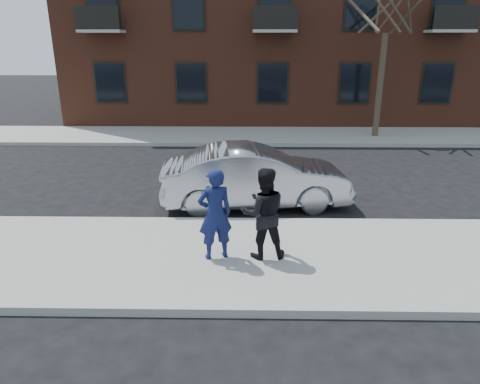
{
  "coord_description": "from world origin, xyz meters",
  "views": [
    {
      "loc": [
        -1.06,
        -7.5,
        3.95
      ],
      "look_at": [
        -1.2,
        0.4,
        1.2
      ],
      "focal_mm": 32.0,
      "sensor_mm": 36.0,
      "label": 1
    }
  ],
  "objects_px": {
    "man_peacoat": "(264,213)",
    "man_hoodie": "(215,214)",
    "silver_sedan": "(256,177)",
    "street_tree": "(389,1)"
  },
  "relations": [
    {
      "from": "silver_sedan",
      "to": "man_peacoat",
      "type": "bearing_deg",
      "value": 175.58
    },
    {
      "from": "silver_sedan",
      "to": "man_peacoat",
      "type": "height_order",
      "value": "man_peacoat"
    },
    {
      "from": "silver_sedan",
      "to": "man_hoodie",
      "type": "height_order",
      "value": "man_hoodie"
    },
    {
      "from": "man_hoodie",
      "to": "street_tree",
      "type": "bearing_deg",
      "value": -137.21
    },
    {
      "from": "man_hoodie",
      "to": "man_peacoat",
      "type": "relative_size",
      "value": 1.0
    },
    {
      "from": "silver_sedan",
      "to": "man_hoodie",
      "type": "relative_size",
      "value": 2.7
    },
    {
      "from": "man_peacoat",
      "to": "man_hoodie",
      "type": "bearing_deg",
      "value": -2.01
    },
    {
      "from": "street_tree",
      "to": "man_hoodie",
      "type": "xyz_separation_m",
      "value": [
        -6.14,
        -11.31,
        -4.51
      ]
    },
    {
      "from": "man_hoodie",
      "to": "man_peacoat",
      "type": "bearing_deg",
      "value": 165.47
    },
    {
      "from": "man_peacoat",
      "to": "silver_sedan",
      "type": "bearing_deg",
      "value": -94.45
    }
  ]
}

